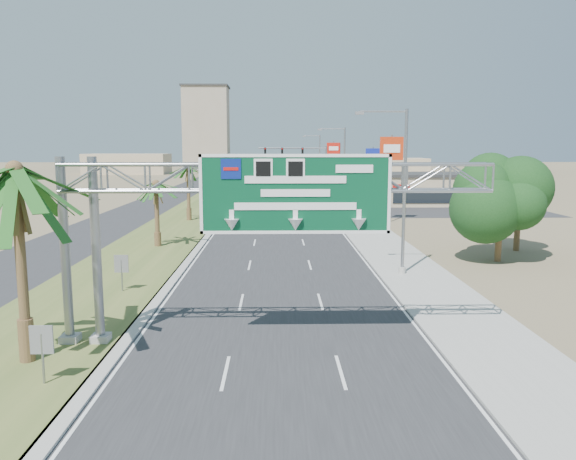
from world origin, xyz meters
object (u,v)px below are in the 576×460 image
Objects in this scene: car_right_lane at (303,199)px; pole_sign_blue at (373,162)px; car_mid_lane at (270,213)px; pole_sign_red_near at (391,154)px; car_far at (274,186)px; store_building at (436,190)px; signal_mast at (312,168)px; pole_sign_red_far at (333,153)px; sign_gantry at (254,192)px; palm_near at (15,171)px; car_left_lane at (242,215)px.

pole_sign_blue reaches higher than car_right_lane.
car_mid_lane is 14.25m from pole_sign_red_near.
car_far is 0.57× the size of pole_sign_red_near.
store_building is 18.55m from car_right_lane.
pole_sign_red_far reaches higher than signal_mast.
pole_sign_red_near reaches higher than pole_sign_blue.
sign_gantry is at bearing -104.31° from pole_sign_blue.
palm_near reaches higher than sign_gantry.
pole_sign_red_far reaches higher than sign_gantry.
car_far is at bearing 116.91° from pole_sign_blue.
signal_mast is 1.17× the size of pole_sign_red_far.
car_right_lane is at bearing 77.86° from palm_near.
car_right_lane is (12.74, 59.24, -6.26)m from palm_near.
store_building is at bearing 61.72° from palm_near.
car_mid_lane reaches higher than car_right_lane.
palm_near is 65.60m from signal_mast.
pole_sign_blue is 14.54m from pole_sign_red_far.
car_left_lane is (-25.87, -18.54, -1.34)m from store_building.
pole_sign_red_near is (8.21, -20.35, 6.47)m from car_right_lane.
car_mid_lane is at bearing -142.66° from store_building.
pole_sign_blue reaches higher than car_far.
palm_near is at bearing -94.42° from car_far.
store_building is at bearing 61.81° from pole_sign_red_near.
signal_mast is 1.99× the size of car_far.
car_far is at bearing 92.65° from car_left_lane.
store_building is 2.29× the size of pole_sign_blue.
palm_near is 1.06× the size of pole_sign_blue.
pole_sign_red_near reaches higher than car_right_lane.
car_left_lane is 0.50× the size of pole_sign_blue.
car_mid_lane is at bearing 78.42° from palm_near.
palm_near is 84.37m from car_far.
store_building is 9.87m from pole_sign_blue.
car_right_lane is at bearing 69.80° from car_mid_lane.
sign_gantry is at bearing -92.15° from car_right_lane.
car_mid_lane is (2.98, 1.07, 0.11)m from car_left_lane.
pole_sign_blue is (16.84, 17.48, 5.18)m from car_left_lane.
car_right_lane is 0.53× the size of pole_sign_red_near.
car_left_lane is at bearing -92.77° from car_far.
car_mid_lane is at bearing 89.75° from sign_gantry.
pole_sign_blue is 0.90× the size of pole_sign_red_far.
car_right_lane is (-1.63, -4.73, -4.18)m from signal_mast.
palm_near is 41.83m from car_mid_lane.
signal_mast reaches higher than car_left_lane.
store_building is 3.85× the size of car_mid_lane.
car_mid_lane reaches higher than car_far.
car_mid_lane is at bearing -130.19° from pole_sign_blue.
pole_sign_red_far is (9.61, -12.82, 6.18)m from car_far.
car_left_lane is at bearing 82.31° from palm_near.
car_left_lane is at bearing -133.93° from pole_sign_blue.
car_right_lane is at bearing 76.32° from car_left_lane.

